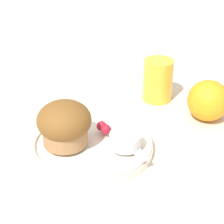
# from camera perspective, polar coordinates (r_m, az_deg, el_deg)

# --- Properties ---
(ground_plane) EXTENTS (3.00, 3.00, 0.00)m
(ground_plane) POSITION_cam_1_polar(r_m,az_deg,el_deg) (0.66, -2.10, -4.46)
(ground_plane) COLOR beige
(plate) EXTENTS (0.21, 0.21, 0.02)m
(plate) POSITION_cam_1_polar(r_m,az_deg,el_deg) (0.64, -2.98, -5.00)
(plate) COLOR silver
(plate) RESTS_ON ground_plane
(muffin) EXTENTS (0.09, 0.09, 0.07)m
(muffin) POSITION_cam_1_polar(r_m,az_deg,el_deg) (0.61, -7.26, -1.81)
(muffin) COLOR #9E7047
(muffin) RESTS_ON plate
(cream_ramekin) EXTENTS (0.05, 0.05, 0.02)m
(cream_ramekin) POSITION_cam_1_polar(r_m,az_deg,el_deg) (0.61, 2.04, -4.20)
(cream_ramekin) COLOR silver
(cream_ramekin) RESTS_ON plate
(berry_pair) EXTENTS (0.03, 0.02, 0.02)m
(berry_pair) POSITION_cam_1_polar(r_m,az_deg,el_deg) (0.65, -1.37, -2.34)
(berry_pair) COLOR #B7192D
(berry_pair) RESTS_ON plate
(butter_knife) EXTENTS (0.19, 0.04, 0.00)m
(butter_knife) POSITION_cam_1_polar(r_m,az_deg,el_deg) (0.65, 0.86, -2.95)
(butter_knife) COLOR #B7B7BC
(butter_knife) RESTS_ON plate
(orange_fruit) EXTENTS (0.08, 0.08, 0.08)m
(orange_fruit) POSITION_cam_1_polar(r_m,az_deg,el_deg) (0.73, 14.45, 1.69)
(orange_fruit) COLOR orange
(orange_fruit) RESTS_ON ground_plane
(juice_glass) EXTENTS (0.06, 0.06, 0.09)m
(juice_glass) POSITION_cam_1_polar(r_m,az_deg,el_deg) (0.79, 7.01, 4.84)
(juice_glass) COLOR gold
(juice_glass) RESTS_ON ground_plane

